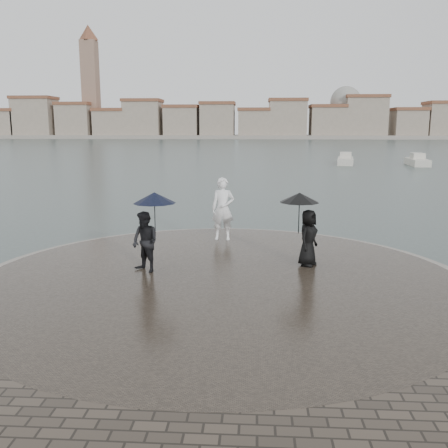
{
  "coord_description": "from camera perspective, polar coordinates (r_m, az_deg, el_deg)",
  "views": [
    {
      "loc": [
        0.83,
        -8.31,
        4.02
      ],
      "look_at": [
        0.0,
        4.8,
        1.45
      ],
      "focal_mm": 40.0,
      "sensor_mm": 36.0,
      "label": 1
    }
  ],
  "objects": [
    {
      "name": "kerb_ring",
      "position": [
        12.45,
        -0.38,
        -6.99
      ],
      "size": [
        12.5,
        12.5,
        0.32
      ],
      "primitive_type": "cylinder",
      "color": "gray",
      "rests_on": "ground"
    },
    {
      "name": "visitor_right",
      "position": [
        13.39,
        9.25,
        0.04
      ],
      "size": [
        1.17,
        1.07,
        1.95
      ],
      "color": "black",
      "rests_on": "quay_tip"
    },
    {
      "name": "quay_tip",
      "position": [
        12.45,
        -0.38,
        -6.9
      ],
      "size": [
        11.9,
        11.9,
        0.36
      ],
      "primitive_type": "cylinder",
      "color": "#2D261E",
      "rests_on": "ground"
    },
    {
      "name": "ground",
      "position": [
        9.27,
        -1.95,
        -14.64
      ],
      "size": [
        400.0,
        400.0,
        0.0
      ],
      "primitive_type": "plane",
      "color": "#2B3835",
      "rests_on": "ground"
    },
    {
      "name": "visitor_left",
      "position": [
        12.79,
        -8.67,
        -0.41
      ],
      "size": [
        1.27,
        1.11,
        2.04
      ],
      "color": "black",
      "rests_on": "quay_tip"
    },
    {
      "name": "boats",
      "position": [
        56.16,
        17.48,
        6.86
      ],
      "size": [
        9.56,
        6.78,
        1.5
      ],
      "color": "beige",
      "rests_on": "ground"
    },
    {
      "name": "statue",
      "position": [
        16.29,
        -0.13,
        1.75
      ],
      "size": [
        0.76,
        0.52,
        2.04
      ],
      "primitive_type": "imported",
      "rotation": [
        0.0,
        0.0,
        -0.04
      ],
      "color": "white",
      "rests_on": "quay_tip"
    },
    {
      "name": "far_skyline",
      "position": [
        169.18,
        1.25,
        11.62
      ],
      "size": [
        260.0,
        20.0,
        37.0
      ],
      "color": "gray",
      "rests_on": "ground"
    }
  ]
}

